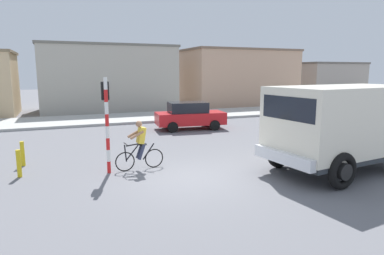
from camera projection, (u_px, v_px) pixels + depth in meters
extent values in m
plane|color=slate|center=(193.00, 178.00, 10.67)|extent=(120.00, 120.00, 0.00)
cube|color=#ADADA8|center=(117.00, 119.00, 23.60)|extent=(80.00, 5.00, 0.16)
cube|color=silver|center=(344.00, 119.00, 11.24)|extent=(5.44, 3.05, 2.20)
cube|color=#2D3338|center=(341.00, 153.00, 11.44)|extent=(5.33, 2.99, 0.16)
cube|color=silver|center=(283.00, 157.00, 10.14)|extent=(0.50, 2.39, 0.36)
cube|color=black|center=(289.00, 108.00, 9.96)|extent=(0.35, 2.13, 0.70)
torus|color=black|center=(342.00, 171.00, 9.58)|extent=(1.12, 0.36, 1.10)
cylinder|color=black|center=(342.00, 171.00, 9.58)|extent=(0.52, 0.35, 0.50)
torus|color=black|center=(280.00, 152.00, 11.80)|extent=(1.12, 0.36, 1.10)
cylinder|color=black|center=(280.00, 152.00, 11.80)|extent=(0.52, 0.35, 0.50)
torus|color=black|center=(341.00, 143.00, 13.32)|extent=(1.12, 0.36, 1.10)
cylinder|color=black|center=(341.00, 143.00, 13.32)|extent=(0.52, 0.35, 0.50)
torus|color=black|center=(125.00, 162.00, 11.37)|extent=(0.68, 0.09, 0.68)
torus|color=black|center=(154.00, 158.00, 11.83)|extent=(0.68, 0.09, 0.68)
cylinder|color=black|center=(134.00, 145.00, 11.43)|extent=(0.60, 0.09, 0.09)
cylinder|color=black|center=(133.00, 152.00, 11.45)|extent=(0.51, 0.08, 0.57)
cylinder|color=black|center=(149.00, 151.00, 11.70)|extent=(0.44, 0.07, 0.57)
cylinder|color=black|center=(125.00, 153.00, 11.34)|extent=(0.10, 0.05, 0.59)
cylinder|color=black|center=(126.00, 144.00, 11.29)|extent=(0.06, 0.50, 0.03)
cube|color=black|center=(143.00, 144.00, 11.56)|extent=(0.25, 0.14, 0.06)
cube|color=gold|center=(141.00, 135.00, 11.49)|extent=(0.32, 0.34, 0.59)
sphere|color=#9E7051|center=(139.00, 124.00, 11.39)|extent=(0.22, 0.22, 0.22)
cylinder|color=#2D334C|center=(142.00, 152.00, 11.48)|extent=(0.31, 0.14, 0.57)
cylinder|color=#9E7051|center=(137.00, 135.00, 11.25)|extent=(0.50, 0.12, 0.29)
cylinder|color=#2D334C|center=(140.00, 151.00, 11.66)|extent=(0.31, 0.14, 0.57)
cylinder|color=#9E7051|center=(134.00, 133.00, 11.53)|extent=(0.50, 0.12, 0.29)
cylinder|color=red|center=(109.00, 167.00, 11.23)|extent=(0.12, 0.12, 0.40)
cylinder|color=white|center=(108.00, 156.00, 11.16)|extent=(0.12, 0.12, 0.40)
cylinder|color=red|center=(108.00, 144.00, 11.09)|extent=(0.12, 0.12, 0.40)
cylinder|color=white|center=(107.00, 132.00, 11.03)|extent=(0.12, 0.12, 0.40)
cylinder|color=red|center=(107.00, 120.00, 10.96)|extent=(0.12, 0.12, 0.40)
cylinder|color=white|center=(106.00, 108.00, 10.89)|extent=(0.12, 0.12, 0.40)
cylinder|color=red|center=(106.00, 96.00, 10.83)|extent=(0.12, 0.12, 0.40)
cylinder|color=white|center=(105.00, 83.00, 10.76)|extent=(0.12, 0.12, 0.40)
cube|color=black|center=(105.00, 91.00, 10.97)|extent=(0.24, 0.20, 0.60)
sphere|color=green|center=(104.00, 91.00, 11.08)|extent=(0.14, 0.14, 0.14)
cube|color=red|center=(190.00, 118.00, 19.69)|extent=(4.17, 2.16, 0.70)
cube|color=black|center=(188.00, 107.00, 19.55)|extent=(2.36, 1.70, 0.60)
cylinder|color=black|center=(206.00, 121.00, 20.89)|extent=(0.62, 0.25, 0.60)
cylinder|color=black|center=(215.00, 125.00, 19.27)|extent=(0.62, 0.25, 0.60)
cylinder|color=black|center=(167.00, 123.00, 20.24)|extent=(0.62, 0.25, 0.60)
cylinder|color=black|center=(173.00, 127.00, 18.62)|extent=(0.62, 0.25, 0.60)
cylinder|color=gold|center=(19.00, 164.00, 10.74)|extent=(0.14, 0.14, 0.90)
cylinder|color=gold|center=(23.00, 154.00, 12.02)|extent=(0.14, 0.14, 0.90)
cube|color=#B2AD9E|center=(108.00, 79.00, 29.53)|extent=(11.20, 6.08, 5.42)
cube|color=slate|center=(107.00, 46.00, 29.06)|extent=(11.43, 6.20, 0.20)
cube|color=tan|center=(236.00, 78.00, 34.53)|extent=(10.85, 7.19, 5.33)
cube|color=#775E4C|center=(236.00, 51.00, 34.07)|extent=(11.06, 7.33, 0.20)
cube|color=#9E9389|center=(319.00, 82.00, 39.95)|extent=(7.53, 7.27, 4.18)
cube|color=#5E5852|center=(320.00, 64.00, 39.58)|extent=(7.68, 7.42, 0.20)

